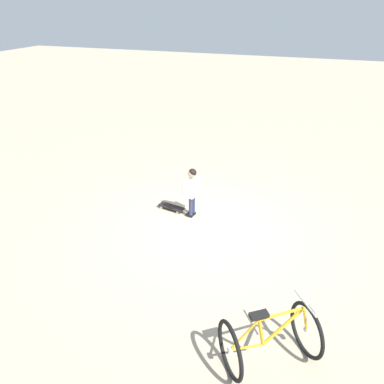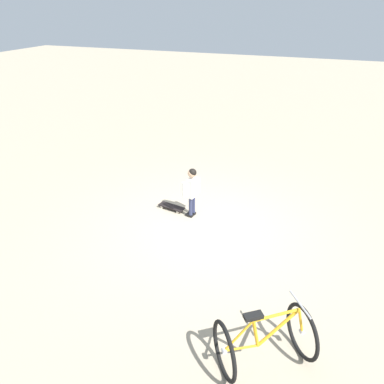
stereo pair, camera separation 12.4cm
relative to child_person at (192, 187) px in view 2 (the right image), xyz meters
The scene contains 4 objects.
ground_plane 0.86m from the child_person, 126.01° to the right, with size 50.00×50.00×0.00m, color tan.
child_person is the anchor object (origin of this frame).
skateboard 0.78m from the child_person, 80.16° to the left, with size 0.30×0.61×0.07m.
bicycle_near 3.61m from the child_person, 145.19° to the right, with size 1.21×1.28×0.85m.
Camera 2 is at (-5.84, -1.90, 3.99)m, focal length 34.74 mm.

